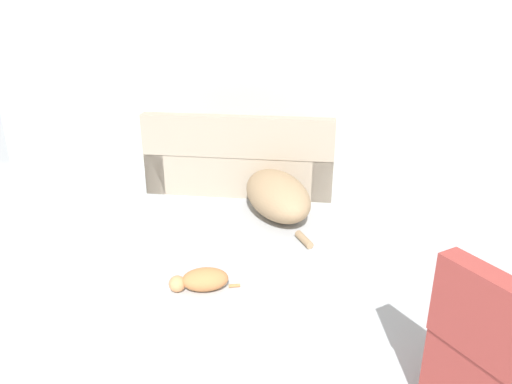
% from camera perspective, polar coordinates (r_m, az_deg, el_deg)
% --- Properties ---
extents(wall_back, '(6.69, 0.06, 2.75)m').
position_cam_1_polar(wall_back, '(5.53, 3.83, 16.19)').
color(wall_back, beige).
rests_on(wall_back, ground_plane).
extents(couch, '(1.92, 0.93, 0.83)m').
position_cam_1_polar(couch, '(5.27, -1.57, 3.59)').
color(couch, tan).
rests_on(couch, ground_plane).
extents(dog, '(0.86, 1.35, 0.40)m').
position_cam_1_polar(dog, '(4.64, 2.13, -0.13)').
color(dog, '#A38460').
rests_on(dog, ground_plane).
extents(cat, '(0.50, 0.26, 0.16)m').
position_cam_1_polar(cat, '(3.55, -6.25, -9.97)').
color(cat, '#BC7A47').
rests_on(cat, ground_plane).
extents(side_chair, '(0.83, 0.80, 0.87)m').
position_cam_1_polar(side_chair, '(2.78, 26.83, -17.57)').
color(side_chair, '#993833').
rests_on(side_chair, ground_plane).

